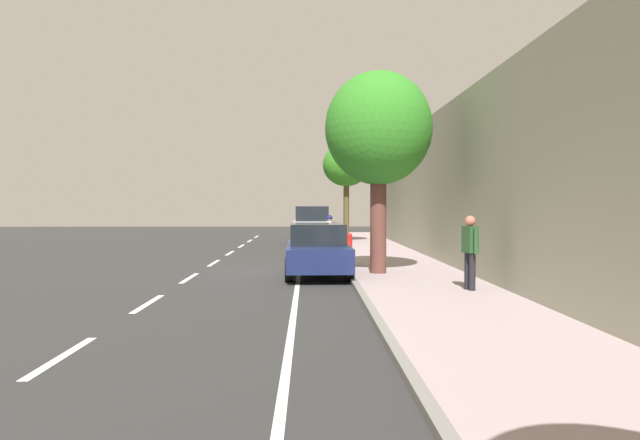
{
  "coord_description": "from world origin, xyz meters",
  "views": [
    {
      "loc": [
        0.37,
        -17.47,
        2.07
      ],
      "look_at": [
        0.91,
        8.83,
        1.37
      ],
      "focal_mm": 32.4,
      "sensor_mm": 36.0,
      "label": 1
    }
  ],
  "objects_px": {
    "street_tree_far_end": "(346,166)",
    "pedestrian_on_phone": "(470,248)",
    "parked_suv_silver_mid": "(312,224)",
    "cyclist_with_backpack": "(330,230)",
    "fire_hydrant": "(350,244)",
    "street_tree_mid_block": "(378,130)",
    "bicycle_at_curb": "(325,243)",
    "parked_sedan_dark_blue_second": "(317,250)"
  },
  "relations": [
    {
      "from": "street_tree_far_end",
      "to": "pedestrian_on_phone",
      "type": "bearing_deg",
      "value": -84.35
    },
    {
      "from": "parked_suv_silver_mid",
      "to": "cyclist_with_backpack",
      "type": "bearing_deg",
      "value": -82.54
    },
    {
      "from": "street_tree_far_end",
      "to": "pedestrian_on_phone",
      "type": "relative_size",
      "value": 3.03
    },
    {
      "from": "fire_hydrant",
      "to": "street_tree_mid_block",
      "type": "bearing_deg",
      "value": -86.54
    },
    {
      "from": "bicycle_at_curb",
      "to": "fire_hydrant",
      "type": "relative_size",
      "value": 1.92
    },
    {
      "from": "street_tree_far_end",
      "to": "fire_hydrant",
      "type": "distance_m",
      "value": 8.4
    },
    {
      "from": "cyclist_with_backpack",
      "to": "fire_hydrant",
      "type": "xyz_separation_m",
      "value": [
        0.67,
        -2.26,
        -0.44
      ]
    },
    {
      "from": "parked_suv_silver_mid",
      "to": "pedestrian_on_phone",
      "type": "distance_m",
      "value": 17.9
    },
    {
      "from": "cyclist_with_backpack",
      "to": "bicycle_at_curb",
      "type": "bearing_deg",
      "value": 116.48
    },
    {
      "from": "bicycle_at_curb",
      "to": "pedestrian_on_phone",
      "type": "height_order",
      "value": "pedestrian_on_phone"
    },
    {
      "from": "cyclist_with_backpack",
      "to": "pedestrian_on_phone",
      "type": "bearing_deg",
      "value": -76.92
    },
    {
      "from": "pedestrian_on_phone",
      "to": "street_tree_far_end",
      "type": "bearing_deg",
      "value": 95.65
    },
    {
      "from": "street_tree_far_end",
      "to": "fire_hydrant",
      "type": "relative_size",
      "value": 6.13
    },
    {
      "from": "parked_sedan_dark_blue_second",
      "to": "pedestrian_on_phone",
      "type": "distance_m",
      "value": 5.06
    },
    {
      "from": "parked_sedan_dark_blue_second",
      "to": "parked_suv_silver_mid",
      "type": "xyz_separation_m",
      "value": [
        -0.07,
        13.84,
        0.27
      ]
    },
    {
      "from": "parked_sedan_dark_blue_second",
      "to": "cyclist_with_backpack",
      "type": "distance_m",
      "value": 8.1
    },
    {
      "from": "street_tree_mid_block",
      "to": "parked_suv_silver_mid",
      "type": "bearing_deg",
      "value": 97.21
    },
    {
      "from": "parked_sedan_dark_blue_second",
      "to": "bicycle_at_curb",
      "type": "xyz_separation_m",
      "value": [
        0.46,
        8.52,
        -0.38
      ]
    },
    {
      "from": "street_tree_far_end",
      "to": "bicycle_at_curb",
      "type": "bearing_deg",
      "value": -104.55
    },
    {
      "from": "bicycle_at_curb",
      "to": "cyclist_with_backpack",
      "type": "bearing_deg",
      "value": -63.52
    },
    {
      "from": "parked_sedan_dark_blue_second",
      "to": "street_tree_mid_block",
      "type": "relative_size",
      "value": 0.77
    },
    {
      "from": "fire_hydrant",
      "to": "bicycle_at_curb",
      "type": "bearing_deg",
      "value": 108.24
    },
    {
      "from": "parked_suv_silver_mid",
      "to": "cyclist_with_backpack",
      "type": "relative_size",
      "value": 2.89
    },
    {
      "from": "street_tree_mid_block",
      "to": "cyclist_with_backpack",
      "type": "bearing_deg",
      "value": 97.04
    },
    {
      "from": "parked_sedan_dark_blue_second",
      "to": "bicycle_at_curb",
      "type": "distance_m",
      "value": 8.54
    },
    {
      "from": "cyclist_with_backpack",
      "to": "street_tree_far_end",
      "type": "bearing_deg",
      "value": 78.96
    },
    {
      "from": "bicycle_at_curb",
      "to": "street_tree_mid_block",
      "type": "height_order",
      "value": "street_tree_mid_block"
    },
    {
      "from": "bicycle_at_curb",
      "to": "street_tree_far_end",
      "type": "height_order",
      "value": "street_tree_far_end"
    },
    {
      "from": "street_tree_mid_block",
      "to": "fire_hydrant",
      "type": "xyz_separation_m",
      "value": [
        -0.37,
        6.18,
        -3.64
      ]
    },
    {
      "from": "cyclist_with_backpack",
      "to": "street_tree_mid_block",
      "type": "xyz_separation_m",
      "value": [
        1.04,
        -8.44,
        3.2
      ]
    },
    {
      "from": "cyclist_with_backpack",
      "to": "street_tree_far_end",
      "type": "distance_m",
      "value": 6.27
    },
    {
      "from": "cyclist_with_backpack",
      "to": "pedestrian_on_phone",
      "type": "relative_size",
      "value": 0.96
    },
    {
      "from": "parked_sedan_dark_blue_second",
      "to": "bicycle_at_curb",
      "type": "bearing_deg",
      "value": 86.92
    },
    {
      "from": "parked_sedan_dark_blue_second",
      "to": "parked_suv_silver_mid",
      "type": "relative_size",
      "value": 0.94
    },
    {
      "from": "street_tree_far_end",
      "to": "fire_hydrant",
      "type": "bearing_deg",
      "value": -92.81
    },
    {
      "from": "street_tree_far_end",
      "to": "fire_hydrant",
      "type": "height_order",
      "value": "street_tree_far_end"
    },
    {
      "from": "fire_hydrant",
      "to": "parked_suv_silver_mid",
      "type": "bearing_deg",
      "value": 100.05
    },
    {
      "from": "parked_suv_silver_mid",
      "to": "bicycle_at_curb",
      "type": "bearing_deg",
      "value": -84.31
    },
    {
      "from": "cyclist_with_backpack",
      "to": "fire_hydrant",
      "type": "distance_m",
      "value": 2.4
    },
    {
      "from": "parked_suv_silver_mid",
      "to": "bicycle_at_curb",
      "type": "xyz_separation_m",
      "value": [
        0.53,
        -5.32,
        -0.66
      ]
    },
    {
      "from": "parked_suv_silver_mid",
      "to": "bicycle_at_curb",
      "type": "distance_m",
      "value": 5.39
    },
    {
      "from": "parked_sedan_dark_blue_second",
      "to": "cyclist_with_backpack",
      "type": "relative_size",
      "value": 2.72
    }
  ]
}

